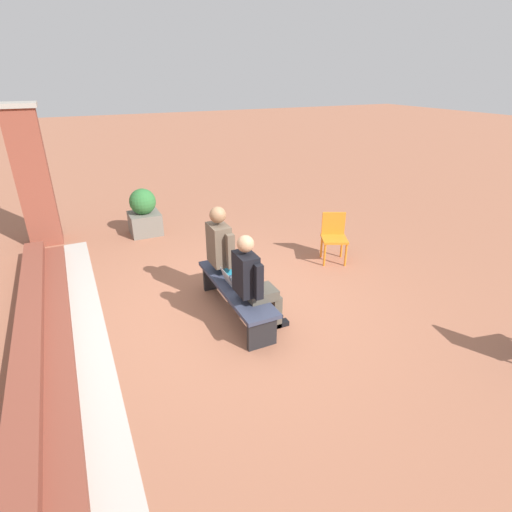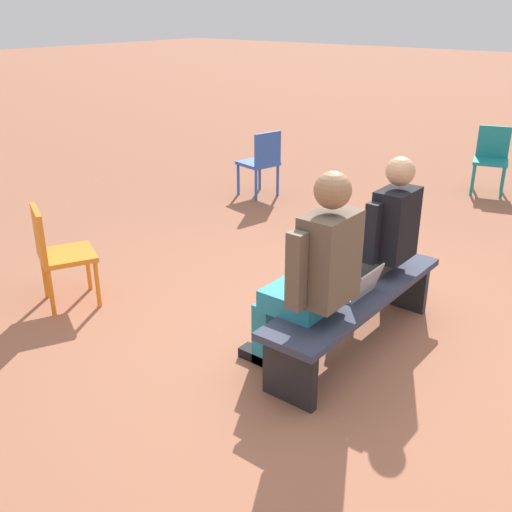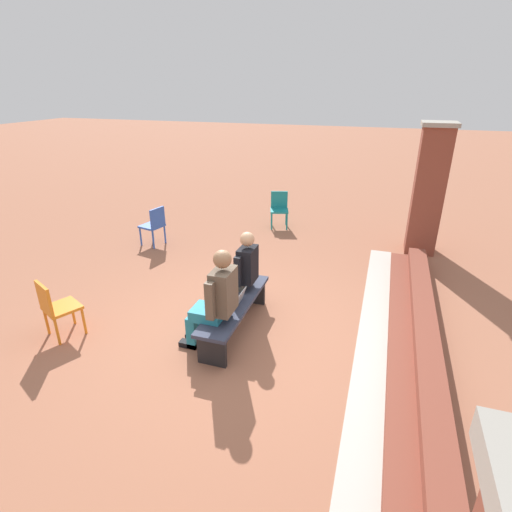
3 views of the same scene
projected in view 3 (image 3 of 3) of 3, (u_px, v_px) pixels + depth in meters
ground_plane at (234, 334)px, 5.57m from camera, size 60.00×60.00×0.00m
concrete_strip at (371, 355)px, 5.13m from camera, size 7.26×0.40×0.01m
brick_steps at (418, 355)px, 4.92m from camera, size 6.46×0.60×0.30m
brick_pillar_left_of_steps at (429, 190)px, 7.82m from camera, size 0.64×0.64×2.56m
bench at (235, 308)px, 5.52m from camera, size 1.80×0.44×0.45m
person_student at (241, 271)px, 5.77m from camera, size 0.53×0.67×1.32m
person_adult at (216, 298)px, 4.98m from camera, size 0.58×0.73×1.41m
laptop at (234, 300)px, 5.42m from camera, size 0.32×0.29×0.21m
plastic_chair_mid_courtyard at (154, 224)px, 8.43m from camera, size 0.50×0.50×0.84m
plastic_chair_far_right at (279, 207)px, 9.56m from camera, size 0.52×0.52×0.84m
plastic_chair_near_bench_left at (55, 306)px, 5.33m from camera, size 0.56×0.56×0.84m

